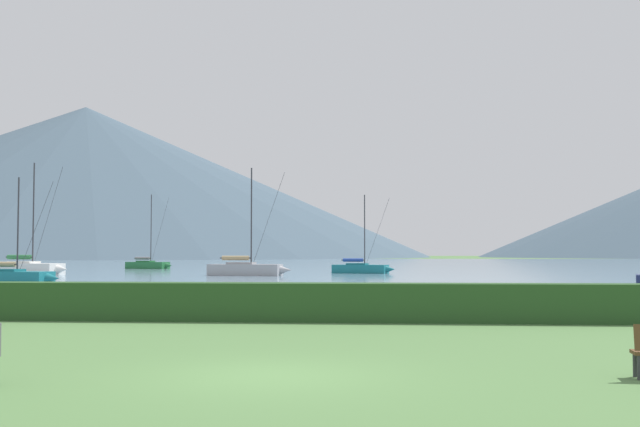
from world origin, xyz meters
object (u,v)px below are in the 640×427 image
(sailboat_slip_0, at_px, (148,264))
(sailboat_slip_2, at_px, (28,268))
(sailboat_slip_7, at_px, (246,269))
(sailboat_slip_9, at_px, (361,268))
(sailboat_slip_1, at_px, (12,277))

(sailboat_slip_0, xyz_separation_m, sailboat_slip_2, (-3.33, -28.64, 0.12))
(sailboat_slip_0, xyz_separation_m, sailboat_slip_7, (18.44, -29.83, 0.09))
(sailboat_slip_0, distance_m, sailboat_slip_9, 35.78)
(sailboat_slip_0, xyz_separation_m, sailboat_slip_1, (6.03, -51.33, -0.04))
(sailboat_slip_2, relative_size, sailboat_slip_7, 1.08)
(sailboat_slip_1, height_order, sailboat_slip_9, sailboat_slip_9)
(sailboat_slip_2, distance_m, sailboat_slip_9, 33.27)
(sailboat_slip_1, relative_size, sailboat_slip_9, 0.89)
(sailboat_slip_1, distance_m, sailboat_slip_2, 24.55)
(sailboat_slip_0, relative_size, sailboat_slip_9, 1.21)
(sailboat_slip_0, distance_m, sailboat_slip_7, 35.06)
(sailboat_slip_1, height_order, sailboat_slip_2, sailboat_slip_2)
(sailboat_slip_0, relative_size, sailboat_slip_7, 0.98)
(sailboat_slip_2, distance_m, sailboat_slip_7, 21.80)
(sailboat_slip_2, height_order, sailboat_slip_7, sailboat_slip_2)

